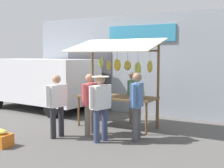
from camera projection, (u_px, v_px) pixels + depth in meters
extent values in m
plane|color=#514F4C|center=(117.00, 127.00, 8.46)|extent=(40.00, 40.00, 0.00)
cube|color=#8C939E|center=(147.00, 65.00, 10.21)|extent=(9.00, 0.25, 3.40)
cube|color=teal|center=(141.00, 34.00, 10.06)|extent=(2.40, 0.06, 0.56)
cube|color=#47474C|center=(89.00, 80.00, 11.23)|extent=(1.90, 0.04, 2.10)
cube|color=brown|center=(117.00, 97.00, 8.37)|extent=(2.20, 0.90, 0.05)
cylinder|color=brown|center=(79.00, 111.00, 8.57)|extent=(0.06, 0.06, 0.83)
cylinder|color=brown|center=(146.00, 119.00, 7.58)|extent=(0.06, 0.06, 0.83)
cylinder|color=brown|center=(93.00, 107.00, 9.25)|extent=(0.06, 0.06, 0.83)
cylinder|color=brown|center=(157.00, 114.00, 8.26)|extent=(0.06, 0.06, 0.83)
cylinder|color=brown|center=(93.00, 83.00, 9.20)|extent=(0.07, 0.07, 2.35)
cylinder|color=brown|center=(158.00, 86.00, 8.19)|extent=(0.07, 0.07, 2.35)
cylinder|color=brown|center=(124.00, 51.00, 8.60)|extent=(2.12, 0.06, 0.06)
cube|color=beige|center=(115.00, 45.00, 8.10)|extent=(2.50, 1.46, 0.39)
cylinder|color=brown|center=(150.00, 56.00, 8.22)|extent=(0.01, 0.01, 0.27)
ellipsoid|color=gold|center=(150.00, 67.00, 8.25)|extent=(0.23, 0.23, 0.34)
cylinder|color=brown|center=(138.00, 56.00, 8.38)|extent=(0.01, 0.01, 0.31)
ellipsoid|color=#B2CC4C|center=(138.00, 68.00, 8.41)|extent=(0.22, 0.19, 0.36)
cylinder|color=brown|center=(128.00, 56.00, 8.52)|extent=(0.01, 0.01, 0.28)
ellipsoid|color=gold|center=(128.00, 65.00, 8.55)|extent=(0.25, 0.22, 0.28)
cylinder|color=brown|center=(117.00, 55.00, 8.66)|extent=(0.01, 0.01, 0.24)
ellipsoid|color=yellow|center=(117.00, 65.00, 8.69)|extent=(0.23, 0.19, 0.35)
cylinder|color=brown|center=(109.00, 56.00, 8.80)|extent=(0.01, 0.01, 0.28)
ellipsoid|color=gold|center=(109.00, 65.00, 8.83)|extent=(0.21, 0.22, 0.29)
cylinder|color=brown|center=(101.00, 54.00, 8.99)|extent=(0.01, 0.01, 0.19)
ellipsoid|color=#B2CC4C|center=(101.00, 62.00, 9.01)|extent=(0.22, 0.22, 0.31)
ellipsoid|color=orange|center=(142.00, 96.00, 7.94)|extent=(0.22, 0.26, 0.14)
sphere|color=#729E4C|center=(141.00, 93.00, 8.33)|extent=(0.20, 0.20, 0.20)
ellipsoid|color=gold|center=(103.00, 94.00, 8.44)|extent=(0.19, 0.22, 0.10)
cylinder|color=#726656|center=(133.00, 109.00, 9.13)|extent=(0.14, 0.14, 0.75)
cylinder|color=#726656|center=(132.00, 111.00, 8.89)|extent=(0.14, 0.14, 0.75)
cube|color=#518C5B|center=(133.00, 89.00, 8.95)|extent=(0.31, 0.49, 0.53)
cylinder|color=#518C5B|center=(135.00, 87.00, 9.22)|extent=(0.09, 0.09, 0.49)
cylinder|color=#518C5B|center=(131.00, 89.00, 8.67)|extent=(0.09, 0.09, 0.49)
sphere|color=#A87A5B|center=(133.00, 76.00, 8.91)|extent=(0.21, 0.21, 0.21)
cylinder|color=beige|center=(133.00, 74.00, 8.91)|extent=(0.39, 0.39, 0.02)
cylinder|color=#4C4C51|center=(135.00, 125.00, 7.00)|extent=(0.14, 0.14, 0.80)
cylinder|color=#4C4C51|center=(138.00, 122.00, 7.25)|extent=(0.14, 0.14, 0.80)
cube|color=#476B9E|center=(137.00, 95.00, 7.06)|extent=(0.30, 0.52, 0.57)
cylinder|color=#476B9E|center=(134.00, 96.00, 6.77)|extent=(0.09, 0.09, 0.52)
cylinder|color=#476B9E|center=(140.00, 93.00, 7.34)|extent=(0.09, 0.09, 0.52)
sphere|color=#8C664C|center=(137.00, 77.00, 7.01)|extent=(0.22, 0.22, 0.22)
cylinder|color=#726656|center=(87.00, 121.00, 7.50)|extent=(0.14, 0.14, 0.77)
cylinder|color=#726656|center=(92.00, 119.00, 7.73)|extent=(0.14, 0.14, 0.77)
cube|color=#BF4C51|center=(90.00, 94.00, 7.55)|extent=(0.26, 0.48, 0.55)
cylinder|color=#BF4C51|center=(84.00, 95.00, 7.28)|extent=(0.09, 0.09, 0.50)
cylinder|color=#BF4C51|center=(95.00, 92.00, 7.82)|extent=(0.09, 0.09, 0.50)
sphere|color=#A87A5B|center=(90.00, 78.00, 7.51)|extent=(0.21, 0.21, 0.21)
cylinder|color=navy|center=(97.00, 126.00, 6.91)|extent=(0.14, 0.14, 0.78)
cylinder|color=navy|center=(105.00, 124.00, 7.10)|extent=(0.14, 0.14, 0.78)
cube|color=silver|center=(101.00, 97.00, 6.94)|extent=(0.34, 0.51, 0.55)
cylinder|color=silver|center=(91.00, 98.00, 6.73)|extent=(0.09, 0.09, 0.51)
cylinder|color=silver|center=(110.00, 95.00, 7.15)|extent=(0.09, 0.09, 0.51)
sphere|color=#A87A5B|center=(100.00, 79.00, 6.90)|extent=(0.21, 0.21, 0.21)
cylinder|color=beige|center=(100.00, 77.00, 6.89)|extent=(0.41, 0.41, 0.02)
cylinder|color=#232328|center=(53.00, 123.00, 7.26)|extent=(0.14, 0.14, 0.77)
cylinder|color=#232328|center=(61.00, 121.00, 7.46)|extent=(0.14, 0.14, 0.77)
cube|color=silver|center=(57.00, 96.00, 7.29)|extent=(0.30, 0.50, 0.54)
cylinder|color=silver|center=(47.00, 96.00, 7.07)|extent=(0.09, 0.09, 0.50)
cylinder|color=silver|center=(66.00, 94.00, 7.52)|extent=(0.09, 0.09, 0.50)
sphere|color=#A87A5B|center=(56.00, 79.00, 7.25)|extent=(0.21, 0.21, 0.21)
cube|color=silver|center=(39.00, 80.00, 11.12)|extent=(4.56, 2.27, 1.55)
cube|color=black|center=(16.00, 71.00, 11.83)|extent=(1.58, 1.94, 0.68)
cylinder|color=black|center=(30.00, 95.00, 12.72)|extent=(0.67, 0.24, 0.66)
cylinder|color=black|center=(52.00, 108.00, 9.68)|extent=(0.67, 0.24, 0.66)
cylinder|color=black|center=(85.00, 101.00, 11.05)|extent=(0.67, 0.24, 0.66)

